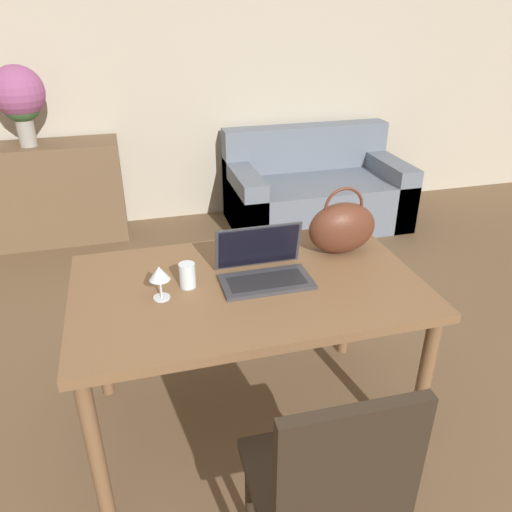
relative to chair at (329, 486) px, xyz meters
name	(u,v)px	position (x,y,z in m)	size (l,w,h in m)	color
wall_back	(171,64)	(-0.01, 3.50, 0.83)	(10.00, 0.06, 2.70)	#BCB29E
dining_table	(248,300)	(-0.05, 0.82, 0.17)	(1.44, 0.88, 0.78)	brown
chair	(329,486)	(0.00, 0.00, 0.00)	(0.45, 0.45, 0.95)	#2D2319
couch	(315,192)	(1.13, 3.03, -0.24)	(1.53, 0.86, 0.82)	slate
sideboard	(45,194)	(-1.14, 3.24, -0.11)	(1.24, 0.40, 0.82)	brown
laptop	(263,265)	(0.03, 0.85, 0.32)	(0.38, 0.25, 0.21)	#38383D
drinking_glass	(187,275)	(-0.29, 0.85, 0.31)	(0.07, 0.07, 0.11)	silver
wine_glass	(159,275)	(-0.40, 0.79, 0.36)	(0.08, 0.08, 0.14)	silver
handbag	(342,227)	(0.44, 0.98, 0.38)	(0.32, 0.17, 0.32)	#592D1E
flower_vase	(19,97)	(-1.18, 3.20, 0.67)	(0.38, 0.38, 0.59)	#9E998E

